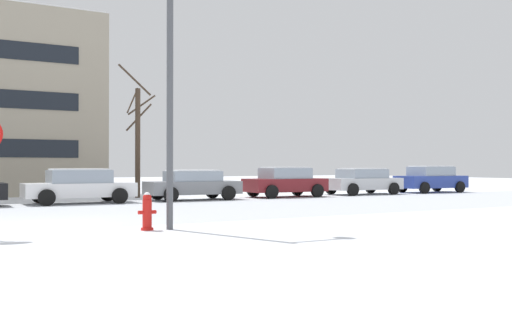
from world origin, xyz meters
TOP-DOWN VIEW (x-y plane):
  - ground_plane at (0.00, 0.00)m, footprint 120.00×120.00m
  - road_surface at (0.00, 3.37)m, footprint 80.00×8.74m
  - fire_hydrant at (2.01, -2.07)m, footprint 0.44×0.30m
  - street_lamp at (2.81, -2.18)m, footprint 1.72×0.36m
  - parked_car_white at (2.86, 8.79)m, footprint 4.37×2.17m
  - parked_car_gray at (7.84, 8.68)m, footprint 4.20×2.02m
  - parked_car_maroon at (12.81, 8.79)m, footprint 4.01×2.08m
  - parked_car_silver at (17.79, 8.92)m, footprint 4.22×2.16m
  - parked_car_blue at (22.76, 8.78)m, footprint 4.26×2.03m
  - tree_far_left at (6.30, 11.79)m, footprint 2.06×2.07m

SIDE VIEW (x-z plane):
  - ground_plane at x=0.00m, z-range 0.00..0.00m
  - road_surface at x=0.00m, z-range 0.00..0.00m
  - fire_hydrant at x=2.01m, z-range 0.00..0.91m
  - parked_car_gray at x=7.84m, z-range 0.02..1.38m
  - parked_car_silver at x=17.79m, z-range 0.02..1.43m
  - parked_car_white at x=2.86m, z-range 0.01..1.44m
  - parked_car_maroon at x=12.81m, z-range 0.01..1.49m
  - parked_car_blue at x=22.76m, z-range 0.01..1.55m
  - tree_far_left at x=6.30m, z-range -0.24..6.10m
  - street_lamp at x=2.81m, z-range 0.66..7.14m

